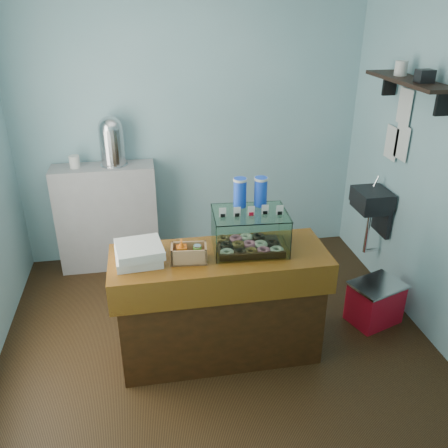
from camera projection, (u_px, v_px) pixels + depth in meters
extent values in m
plane|color=black|center=(215.00, 331.00, 4.07)|extent=(3.50, 3.50, 0.00)
cube|color=#7DACB6|center=(191.00, 127.00, 4.79)|extent=(3.50, 0.04, 2.80)
cube|color=#7DACB6|center=(265.00, 292.00, 2.13)|extent=(3.50, 0.04, 2.80)
cube|color=#7DACB6|center=(432.00, 164.00, 3.74)|extent=(0.04, 3.00, 2.80)
cube|color=black|center=(372.00, 198.00, 4.41)|extent=(0.30, 0.35, 0.15)
cube|color=black|center=(382.00, 216.00, 4.52)|extent=(0.04, 0.30, 0.35)
cylinder|color=silver|center=(376.00, 182.00, 4.46)|extent=(0.02, 0.02, 0.12)
cylinder|color=silver|center=(367.00, 231.00, 4.57)|extent=(0.04, 0.04, 0.45)
cube|color=black|center=(409.00, 80.00, 3.72)|extent=(0.25, 1.00, 0.03)
cube|color=black|center=(443.00, 103.00, 3.42)|extent=(0.12, 0.03, 0.18)
cube|color=black|center=(390.00, 85.00, 4.13)|extent=(0.12, 0.03, 0.18)
cube|color=silver|center=(402.00, 143.00, 4.11)|extent=(0.01, 0.21, 0.30)
cube|color=silver|center=(391.00, 143.00, 4.28)|extent=(0.01, 0.21, 0.30)
cube|color=silver|center=(405.00, 107.00, 4.02)|extent=(0.01, 0.21, 0.30)
cube|color=#45210D|center=(220.00, 308.00, 3.66)|extent=(1.50, 0.56, 0.84)
cube|color=#481B09|center=(220.00, 258.00, 3.47)|extent=(1.60, 0.60, 0.06)
cube|color=#481B09|center=(226.00, 293.00, 3.27)|extent=(1.60, 0.04, 0.18)
cube|color=#97979A|center=(108.00, 217.00, 4.86)|extent=(1.00, 0.32, 1.10)
cube|color=black|center=(249.00, 247.00, 3.53)|extent=(0.50, 0.37, 0.02)
torus|color=silver|center=(227.00, 253.00, 3.40)|extent=(0.10, 0.10, 0.03)
torus|color=black|center=(240.00, 252.00, 3.41)|extent=(0.10, 0.10, 0.03)
torus|color=brown|center=(252.00, 251.00, 3.42)|extent=(0.10, 0.10, 0.03)
torus|color=#DC678F|center=(264.00, 251.00, 3.43)|extent=(0.10, 0.10, 0.03)
torus|color=silver|center=(276.00, 250.00, 3.44)|extent=(0.10, 0.10, 0.03)
torus|color=black|center=(226.00, 246.00, 3.50)|extent=(0.10, 0.10, 0.03)
torus|color=brown|center=(237.00, 245.00, 3.51)|extent=(0.10, 0.10, 0.03)
torus|color=#DC678F|center=(249.00, 244.00, 3.51)|extent=(0.10, 0.10, 0.03)
torus|color=silver|center=(261.00, 244.00, 3.52)|extent=(0.10, 0.10, 0.03)
torus|color=black|center=(273.00, 243.00, 3.53)|extent=(0.10, 0.10, 0.03)
torus|color=brown|center=(224.00, 239.00, 3.59)|extent=(0.10, 0.10, 0.03)
torus|color=#DC678F|center=(235.00, 238.00, 3.60)|extent=(0.10, 0.10, 0.03)
torus|color=silver|center=(247.00, 237.00, 3.61)|extent=(0.10, 0.10, 0.03)
torus|color=black|center=(258.00, 237.00, 3.62)|extent=(0.10, 0.10, 0.03)
cube|color=white|center=(254.00, 244.00, 3.30)|extent=(0.53, 0.04, 0.29)
cube|color=white|center=(246.00, 220.00, 3.64)|extent=(0.53, 0.04, 0.29)
cube|color=white|center=(214.00, 233.00, 3.44)|extent=(0.03, 0.38, 0.29)
cube|color=white|center=(285.00, 229.00, 3.50)|extent=(0.03, 0.38, 0.29)
cube|color=white|center=(250.00, 213.00, 3.40)|extent=(0.56, 0.43, 0.01)
cube|color=silver|center=(223.00, 212.00, 3.32)|extent=(0.05, 0.01, 0.07)
cube|color=black|center=(223.00, 215.00, 3.33)|extent=(0.03, 0.02, 0.02)
cube|color=silver|center=(237.00, 212.00, 3.33)|extent=(0.05, 0.01, 0.07)
cube|color=black|center=(237.00, 215.00, 3.34)|extent=(0.03, 0.02, 0.02)
cube|color=silver|center=(251.00, 211.00, 3.34)|extent=(0.05, 0.01, 0.07)
cube|color=#B20E23|center=(251.00, 214.00, 3.35)|extent=(0.03, 0.02, 0.02)
cube|color=silver|center=(266.00, 210.00, 3.35)|extent=(0.05, 0.01, 0.07)
cube|color=black|center=(266.00, 213.00, 3.36)|extent=(0.03, 0.02, 0.02)
cube|color=silver|center=(280.00, 210.00, 3.36)|extent=(0.05, 0.01, 0.07)
cube|color=black|center=(280.00, 213.00, 3.37)|extent=(0.03, 0.02, 0.02)
cylinder|color=blue|center=(240.00, 192.00, 3.46)|extent=(0.09, 0.09, 0.22)
cylinder|color=silver|center=(240.00, 180.00, 3.41)|extent=(0.10, 0.10, 0.02)
cylinder|color=blue|center=(261.00, 192.00, 3.47)|extent=(0.09, 0.09, 0.22)
cylinder|color=silver|center=(261.00, 179.00, 3.43)|extent=(0.10, 0.10, 0.02)
cube|color=tan|center=(189.00, 260.00, 3.36)|extent=(0.26, 0.17, 0.01)
cube|color=tan|center=(189.00, 258.00, 3.28)|extent=(0.25, 0.04, 0.12)
cube|color=tan|center=(189.00, 249.00, 3.40)|extent=(0.25, 0.04, 0.12)
cube|color=tan|center=(172.00, 254.00, 3.33)|extent=(0.03, 0.15, 0.12)
cube|color=tan|center=(206.00, 253.00, 3.35)|extent=(0.03, 0.15, 0.12)
imported|color=orange|center=(182.00, 250.00, 3.32)|extent=(0.08, 0.08, 0.16)
cylinder|color=#438B25|center=(197.00, 253.00, 3.34)|extent=(0.06, 0.06, 0.10)
cylinder|color=silver|center=(197.00, 246.00, 3.32)|extent=(0.05, 0.05, 0.01)
cube|color=silver|center=(138.00, 257.00, 3.36)|extent=(0.34, 0.34, 0.06)
cube|color=silver|center=(139.00, 249.00, 3.32)|extent=(0.36, 0.36, 0.06)
cylinder|color=silver|center=(114.00, 165.00, 4.65)|extent=(0.26, 0.26, 0.01)
cylinder|color=silver|center=(112.00, 146.00, 4.57)|extent=(0.23, 0.23, 0.36)
sphere|color=silver|center=(110.00, 128.00, 4.49)|extent=(0.23, 0.23, 0.23)
cube|color=red|center=(375.00, 303.00, 4.13)|extent=(0.49, 0.43, 0.36)
cube|color=silver|center=(378.00, 285.00, 4.05)|extent=(0.52, 0.45, 0.02)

